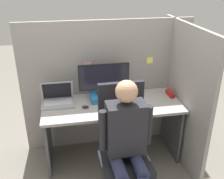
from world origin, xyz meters
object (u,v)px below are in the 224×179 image
at_px(monitor, 104,78).
at_px(laptop, 58,100).
at_px(stapler, 170,94).
at_px(coffee_mug, 139,94).
at_px(paper_box, 104,96).
at_px(person, 127,140).
at_px(carrot_toy, 105,113).
at_px(office_chair, 123,143).

bearing_deg(monitor, laptop, -176.86).
relative_size(monitor, stapler, 3.42).
bearing_deg(stapler, monitor, 176.09).
relative_size(monitor, coffee_mug, 6.98).
height_order(paper_box, person, person).
bearing_deg(paper_box, coffee_mug, -3.31).
height_order(carrot_toy, person, person).
height_order(laptop, coffee_mug, laptop).
height_order(stapler, carrot_toy, stapler).
relative_size(monitor, person, 0.45).
bearing_deg(stapler, person, -131.67).
bearing_deg(coffee_mug, monitor, 176.29).
relative_size(paper_box, office_chair, 0.28).
height_order(stapler, coffee_mug, coffee_mug).
xyz_separation_m(paper_box, coffee_mug, (0.41, -0.02, 0.01)).
distance_m(stapler, coffee_mug, 0.37).
distance_m(person, coffee_mug, 0.89).
distance_m(office_chair, coffee_mug, 0.75).
xyz_separation_m(monitor, laptop, (-0.53, -0.03, -0.20)).
distance_m(paper_box, carrot_toy, 0.37).
relative_size(paper_box, laptop, 0.90).
bearing_deg(coffee_mug, stapler, -4.14).
height_order(paper_box, carrot_toy, paper_box).
bearing_deg(person, laptop, 125.99).
distance_m(carrot_toy, coffee_mug, 0.57).
bearing_deg(office_chair, carrot_toy, 111.46).
bearing_deg(office_chair, stapler, 41.20).
relative_size(stapler, carrot_toy, 1.33).
bearing_deg(person, paper_box, 94.72).
bearing_deg(office_chair, person, -91.83).
bearing_deg(monitor, coffee_mug, -3.71).
height_order(office_chair, coffee_mug, office_chair).
distance_m(laptop, office_chair, 0.90).
bearing_deg(laptop, paper_box, 2.83).
distance_m(carrot_toy, office_chair, 0.37).
xyz_separation_m(paper_box, monitor, (0.00, 0.00, 0.22)).
xyz_separation_m(carrot_toy, coffee_mug, (0.45, 0.34, 0.02)).
distance_m(monitor, carrot_toy, 0.43).
distance_m(stapler, carrot_toy, 0.88).
distance_m(stapler, office_chair, 0.95).
height_order(paper_box, stapler, paper_box).
xyz_separation_m(stapler, person, (-0.71, -0.80, -0.02)).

